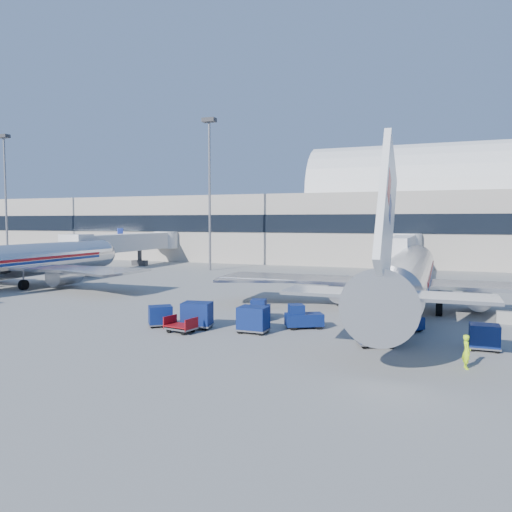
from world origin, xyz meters
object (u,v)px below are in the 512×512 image
at_px(cart_train_b, 197,314).
at_px(mast_west, 209,171).
at_px(cart_train_a, 253,319).
at_px(cart_train_c, 160,315).
at_px(airliner_mid, 12,261).
at_px(cart_solo_far, 484,336).
at_px(jetbridge_near, 401,247).
at_px(tug_left, 259,310).
at_px(airliner_main, 406,276).
at_px(jetbridge_mid, 132,243).
at_px(cart_solo_near, 375,330).
at_px(mast_far_west, 5,179).
at_px(cart_open_red, 181,327).
at_px(ramp_worker, 467,352).
at_px(tug_lead, 303,317).
at_px(tug_right, 404,319).

bearing_deg(cart_train_b, mast_west, 105.13).
relative_size(cart_train_a, cart_train_c, 0.96).
bearing_deg(airliner_mid, cart_solo_far, -13.35).
distance_m(jetbridge_near, cart_solo_far, 38.35).
distance_m(mast_west, cart_train_b, 43.13).
distance_m(tug_left, cart_train_a, 4.50).
relative_size(tug_left, cart_train_b, 1.15).
bearing_deg(airliner_main, airliner_mid, 180.00).
bearing_deg(jetbridge_mid, airliner_main, -30.64).
height_order(airliner_main, cart_solo_near, airliner_main).
bearing_deg(mast_far_west, cart_train_c, -34.68).
height_order(airliner_main, cart_open_red, airliner_main).
bearing_deg(airliner_main, tug_left, -144.07).
height_order(jetbridge_near, mast_west, mast_west).
height_order(airliner_main, jetbridge_near, airliner_main).
relative_size(tug_left, cart_solo_far, 1.53).
bearing_deg(cart_train_c, airliner_main, -0.90).
bearing_deg(tug_left, ramp_worker, -129.55).
xyz_separation_m(jetbridge_mid, cart_open_red, (31.00, -39.57, -3.56)).
distance_m(cart_train_c, cart_open_red, 2.64).
bearing_deg(jetbridge_near, tug_left, -102.84).
relative_size(tug_lead, cart_train_b, 1.25).
bearing_deg(cart_train_c, cart_train_a, -34.74).
height_order(jetbridge_near, cart_open_red, jetbridge_near).
distance_m(tug_right, cart_solo_near, 5.46).
xyz_separation_m(jetbridge_mid, cart_train_b, (31.37, -37.98, -2.96)).
xyz_separation_m(jetbridge_near, cart_solo_near, (1.53, -38.72, -2.94)).
relative_size(airliner_mid, tug_left, 14.19).
distance_m(jetbridge_near, mast_far_west, 68.47).
relative_size(jetbridge_mid, tug_right, 10.21).
bearing_deg(cart_train_a, airliner_mid, 161.70).
bearing_deg(cart_train_a, ramp_worker, -15.34).
relative_size(mast_west, cart_open_red, 10.43).
xyz_separation_m(cart_train_c, cart_solo_far, (20.81, 0.89, 0.02)).
bearing_deg(airliner_mid, airliner_main, 0.00).
bearing_deg(cart_train_b, airliner_mid, 148.64).
bearing_deg(ramp_worker, tug_left, 46.52).
relative_size(cart_train_b, ramp_worker, 1.32).
bearing_deg(airliner_mid, tug_lead, -14.29).
height_order(airliner_mid, jetbridge_mid, airliner_mid).
bearing_deg(cart_train_c, cart_solo_near, -39.79).
bearing_deg(tug_lead, cart_solo_far, -38.58).
bearing_deg(jetbridge_near, mast_west, -178.32).
bearing_deg(mast_far_west, jetbridge_near, 0.68).
bearing_deg(airliner_mid, cart_train_a, -19.35).
height_order(cart_train_b, cart_solo_near, cart_solo_near).
relative_size(cart_solo_near, cart_solo_far, 1.48).
height_order(tug_lead, cart_solo_far, tug_lead).
height_order(jetbridge_mid, cart_solo_near, jetbridge_mid).
relative_size(cart_train_c, ramp_worker, 1.21).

